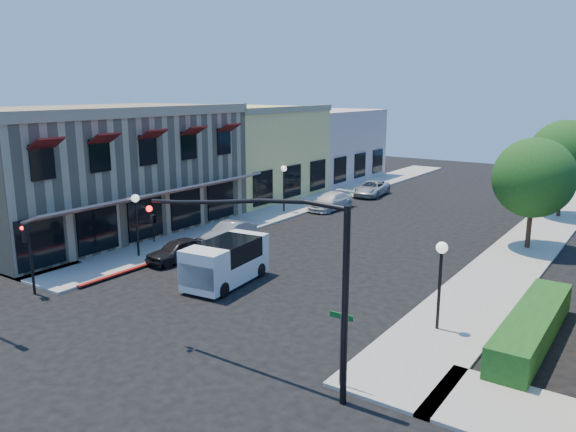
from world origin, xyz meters
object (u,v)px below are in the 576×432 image
Objects in this scene: lamppost_left_near at (136,209)px; parked_car_c at (331,201)px; lamppost_left_far at (284,177)px; street_tree_a at (534,178)px; parked_car_d at (371,188)px; white_van at (225,260)px; street_name_sign at (341,338)px; parked_car_a at (178,250)px; lamppost_right_far at (533,197)px; lamppost_right_near at (441,263)px; parked_car_b at (229,233)px; street_tree_b at (565,155)px; signal_mast_arm at (284,259)px; secondary_signal at (28,245)px.

lamppost_left_near reaches higher than parked_car_c.
street_tree_a is at bearing 0.00° from lamppost_left_far.
parked_car_d is (-15.00, 10.00, -3.55)m from street_tree_a.
street_name_sign is at bearing -29.83° from white_van.
parked_car_a is at bearing -96.24° from parked_car_d.
lamppost_right_far is 19.48m from white_van.
lamppost_right_near is 15.67m from parked_car_b.
street_tree_a is at bearing 48.37° from parked_car_a.
lamppost_right_near is at bearing -90.00° from lamppost_right_far.
lamppost_left_far is 13.60m from parked_car_a.
street_tree_b is 1.97× the size of lamppost_right_near.
parked_car_a is at bearing -133.97° from lamppost_right_far.
lamppost_right_near is 0.80× the size of parked_car_c.
street_tree_a is 0.92× the size of street_tree_b.
lamppost_left_near is 3.22m from parked_car_a.
signal_mast_arm reaches higher than street_name_sign.
secondary_signal is 1.33× the size of street_name_sign.
secondary_signal is 0.84× the size of parked_car_b.
signal_mast_arm reaches higher than lamppost_left_far.
white_van is 7.09m from parked_car_b.
secondary_signal is 8.80m from white_van.
street_tree_b is 8.21m from lamppost_right_far.
lamppost_right_near is 1.00× the size of lamppost_right_far.
white_van is 1.33× the size of parked_car_a.
lamppost_left_near and lamppost_left_far have the same top height.
signal_mast_arm is at bearing -38.31° from white_van.
signal_mast_arm is 1.65× the size of white_van.
lamppost_left_far is (-14.36, 20.50, -1.35)m from signal_mast_arm.
street_tree_b is at bearing 84.49° from signal_mast_arm.
lamppost_right_near is 22.57m from parked_car_c.
street_name_sign is at bearing -71.55° from parked_car_d.
lamppost_right_far is at bearing 90.00° from lamppost_right_near.
street_name_sign is at bearing -55.23° from parked_car_c.
parked_car_c is at bearing 104.26° from white_van.
parked_car_b is at bearing -128.29° from street_tree_b.
parked_car_b reaches higher than parked_car_c.
lamppost_right_near reaches higher than parked_car_c.
street_tree_a reaches higher than street_name_sign.
parked_car_d is (2.30, 24.00, -2.09)m from lamppost_left_near.
parked_car_b is (-14.70, 5.00, -2.08)m from lamppost_right_near.
lamppost_left_far is 0.90× the size of parked_car_b.
street_tree_b reaches higher than secondary_signal.
street_tree_a is 26.64m from secondary_signal.
lamppost_left_near reaches higher than white_van.
lamppost_right_near is (-0.30, -14.00, -1.46)m from street_tree_a.
parked_car_a is (-13.70, 6.56, -1.08)m from street_name_sign.
parked_car_d is (-13.70, 29.80, -1.05)m from street_name_sign.
street_tree_a is 1.34× the size of white_van.
lamppost_left_near is at bearing 175.82° from white_van.
street_tree_b reaches higher than parked_car_d.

